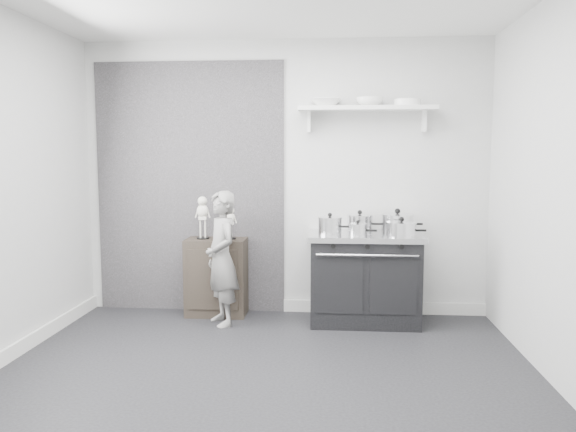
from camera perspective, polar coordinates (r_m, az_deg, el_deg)
The scene contains 16 objects.
ground at distance 4.11m, azimuth -2.64°, elevation -16.39°, with size 4.00×4.00×0.00m, color black.
room_shell at distance 3.95m, azimuth -3.78°, elevation 7.08°, with size 4.02×3.62×2.71m.
wall_shelf at distance 5.47m, azimuth 8.00°, elevation 10.66°, with size 1.30×0.26×0.24m.
stove at distance 5.37m, azimuth 7.79°, elevation -6.22°, with size 1.06×0.66×0.85m.
side_cabinet at distance 5.62m, azimuth -7.27°, elevation -6.16°, with size 0.59×0.34×0.76m, color black.
child at distance 5.25m, azimuth -6.76°, elevation -4.29°, with size 0.46×0.30×1.25m, color slate.
pot_front_left at distance 5.19m, azimuth 4.28°, elevation -0.97°, with size 0.31×0.22×0.20m.
pot_back_left at distance 5.43m, azimuth 7.30°, elevation -0.70°, with size 0.34×0.25×0.21m.
pot_back_right at distance 5.43m, azimuth 11.04°, elevation -0.69°, with size 0.39×0.31×0.23m.
pot_front_right at distance 5.12m, azimuth 11.45°, elevation -1.33°, with size 0.35×0.27×0.18m.
pot_front_center at distance 5.13m, azimuth 7.11°, elevation -1.37°, with size 0.26×0.17×0.14m.
skeleton_full at distance 5.55m, azimuth -8.67°, elevation 0.17°, with size 0.13×0.09×0.48m, color beige, non-canonical shape.
skeleton_torso at distance 5.50m, azimuth -5.82°, elevation -0.49°, with size 0.10×0.06×0.36m, color beige, non-canonical shape.
bowl_large at distance 5.46m, azimuth 3.86°, elevation 11.42°, with size 0.29×0.29×0.07m, color white.
bowl_small at distance 5.47m, azimuth 8.29°, elevation 11.40°, with size 0.25×0.25×0.08m, color white.
plate_stack at distance 5.50m, azimuth 12.03°, elevation 11.20°, with size 0.25×0.25×0.06m, color white.
Camera 1 is at (0.48, -3.76, 1.57)m, focal length 35.00 mm.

